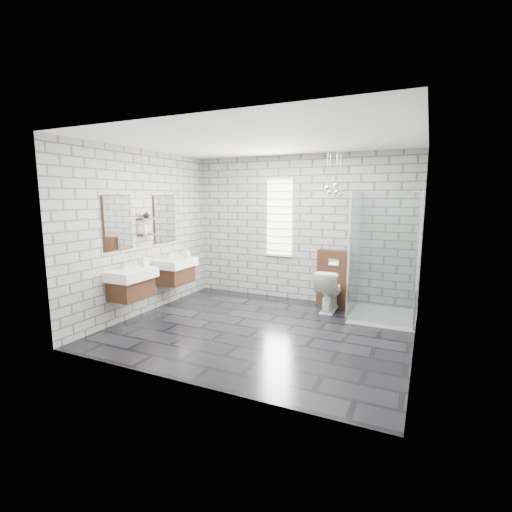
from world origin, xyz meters
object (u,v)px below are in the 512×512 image
Objects in this scene: vanity_right at (174,264)px; cistern_panel at (334,278)px; vanity_left at (130,275)px; shower_enclosure at (377,289)px; toilet at (329,290)px.

cistern_panel is (2.61, 1.19, -0.26)m from vanity_right.
shower_enclosure is (3.41, 1.78, -0.25)m from vanity_left.
vanity_left is at bearing 35.43° from toilet.
vanity_right is 2.88m from cistern_panel.
cistern_panel is at bearing -91.19° from toilet.
shower_enclosure is at bearing 27.58° from vanity_left.
cistern_panel is at bearing 147.05° from shower_enclosure.
vanity_left is 2.20× the size of toilet.
vanity_left reaches higher than cistern_panel.
shower_enclosure reaches higher than toilet.
cistern_panel is 1.40× the size of toilet.
vanity_right is 1.57× the size of cistern_panel.
vanity_left is 3.28m from toilet.
vanity_right is (0.00, 1.10, 0.00)m from vanity_left.
cistern_panel is 0.38m from toilet.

